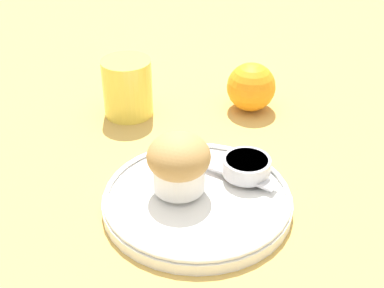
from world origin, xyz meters
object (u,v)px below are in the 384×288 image
(butter_knife, at_px, (210,166))
(orange_fruit, at_px, (249,87))
(muffin, at_px, (176,162))
(juice_glass, at_px, (125,88))

(butter_knife, relative_size, orange_fruit, 2.05)
(orange_fruit, bearing_deg, butter_knife, -108.49)
(muffin, height_order, orange_fruit, muffin)
(orange_fruit, distance_m, juice_glass, 0.19)
(butter_knife, bearing_deg, orange_fruit, 102.94)
(muffin, relative_size, orange_fruit, 0.99)
(orange_fruit, xyz_separation_m, juice_glass, (-0.19, -0.02, 0.01))
(orange_fruit, bearing_deg, muffin, -114.03)
(butter_knife, height_order, orange_fruit, orange_fruit)
(juice_glass, bearing_deg, orange_fruit, 5.22)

